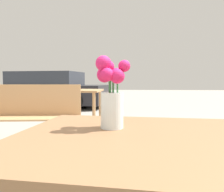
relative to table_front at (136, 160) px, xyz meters
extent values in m
cube|color=brown|center=(0.00, 0.00, 0.08)|extent=(0.98, 0.89, 0.03)
cylinder|color=brown|center=(-0.36, 0.38, -0.27)|extent=(0.05, 0.05, 0.67)
cylinder|color=brown|center=(0.42, 0.31, -0.27)|extent=(0.05, 0.05, 0.67)
cylinder|color=silver|center=(-0.10, 0.11, 0.17)|extent=(0.10, 0.10, 0.15)
cylinder|color=silver|center=(-0.10, 0.11, 0.14)|extent=(0.08, 0.08, 0.08)
cylinder|color=#337038|center=(-0.07, 0.11, 0.22)|extent=(0.01, 0.01, 0.24)
sphere|color=#D11E60|center=(-0.04, 0.10, 0.36)|extent=(0.05, 0.05, 0.05)
cylinder|color=#337038|center=(-0.09, 0.12, 0.21)|extent=(0.01, 0.01, 0.20)
sphere|color=#D11E60|center=(-0.08, 0.15, 0.32)|extent=(0.06, 0.06, 0.06)
cylinder|color=#337038|center=(-0.11, 0.13, 0.22)|extent=(0.01, 0.01, 0.23)
sphere|color=#D11E60|center=(-0.12, 0.16, 0.36)|extent=(0.06, 0.06, 0.06)
cylinder|color=#337038|center=(-0.11, 0.12, 0.20)|extent=(0.01, 0.01, 0.20)
sphere|color=#D11E60|center=(-0.13, 0.14, 0.32)|extent=(0.07, 0.07, 0.07)
cylinder|color=#337038|center=(-0.10, 0.11, 0.23)|extent=(0.01, 0.01, 0.24)
sphere|color=#D11E60|center=(-0.13, 0.09, 0.37)|extent=(0.06, 0.06, 0.06)
cylinder|color=#337038|center=(-0.10, 0.10, 0.21)|extent=(0.01, 0.01, 0.20)
sphere|color=#D11E60|center=(-0.11, 0.07, 0.32)|extent=(0.06, 0.06, 0.06)
cylinder|color=#337038|center=(-0.09, 0.11, 0.20)|extent=(0.01, 0.01, 0.19)
sphere|color=#D11E60|center=(-0.07, 0.08, 0.32)|extent=(0.06, 0.06, 0.06)
cube|color=tan|center=(-1.54, 1.76, -0.16)|extent=(1.90, 0.57, 0.02)
cube|color=tan|center=(-1.56, 1.92, 0.05)|extent=(1.86, 0.25, 0.40)
cube|color=tan|center=(-0.67, 1.86, -0.39)|extent=(0.10, 0.33, 0.43)
cube|color=tan|center=(-0.82, 2.87, 0.13)|extent=(0.73, 0.81, 0.03)
cylinder|color=tan|center=(-1.12, 2.54, -0.25)|extent=(0.05, 0.05, 0.71)
cylinder|color=tan|center=(-0.53, 2.53, -0.25)|extent=(0.05, 0.05, 0.71)
cylinder|color=tan|center=(-1.11, 3.21, -0.25)|extent=(0.05, 0.05, 0.71)
cylinder|color=tan|center=(-0.52, 3.20, -0.25)|extent=(0.05, 0.05, 0.71)
cube|color=black|center=(-2.78, 6.58, -0.16)|extent=(4.28, 2.16, 0.60)
cube|color=#2D333D|center=(-2.78, 6.58, 0.37)|extent=(2.43, 1.79, 0.45)
cylinder|color=black|center=(-3.94, 7.52, -0.30)|extent=(0.62, 0.26, 0.60)
cylinder|color=black|center=(-1.62, 5.64, -0.30)|extent=(0.62, 0.26, 0.60)
cylinder|color=black|center=(-1.42, 7.19, -0.30)|extent=(0.62, 0.26, 0.60)
camera|label=1|loc=(-0.04, -0.80, 0.30)|focal=35.00mm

